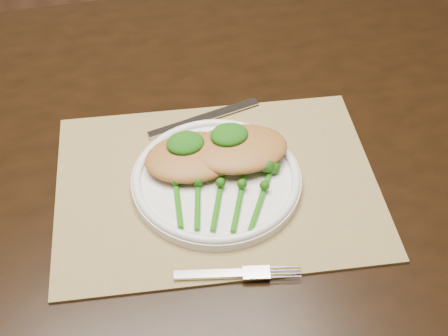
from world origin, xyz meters
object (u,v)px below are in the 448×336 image
object	(u,v)px
dining_table	(175,282)
chicken_fillet_left	(194,157)
dinner_plate	(216,179)
broccolini_bundle	(219,196)
placemat	(217,184)

from	to	relation	value
dining_table	chicken_fillet_left	xyz separation A→B (m)	(0.04, -0.07, 0.41)
dinner_plate	broccolini_bundle	xyz separation A→B (m)	(-0.01, -0.04, 0.01)
chicken_fillet_left	broccolini_bundle	distance (m)	0.08
placemat	chicken_fillet_left	bearing A→B (deg)	134.49
dining_table	chicken_fillet_left	distance (m)	0.41
dining_table	dinner_plate	size ratio (longest dim) A/B	6.76
broccolini_bundle	chicken_fillet_left	bearing A→B (deg)	122.95
dining_table	broccolini_bundle	size ratio (longest dim) A/B	8.41
placemat	chicken_fillet_left	world-z (taller)	chicken_fillet_left
chicken_fillet_left	broccolini_bundle	xyz separation A→B (m)	(0.02, -0.07, -0.01)
dining_table	placemat	bearing A→B (deg)	-54.77
placemat	dinner_plate	xyz separation A→B (m)	(-0.00, -0.00, 0.01)
dining_table	dinner_plate	xyz separation A→B (m)	(0.06, -0.10, 0.39)
dining_table	chicken_fillet_left	world-z (taller)	chicken_fillet_left
placemat	dinner_plate	distance (m)	0.01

